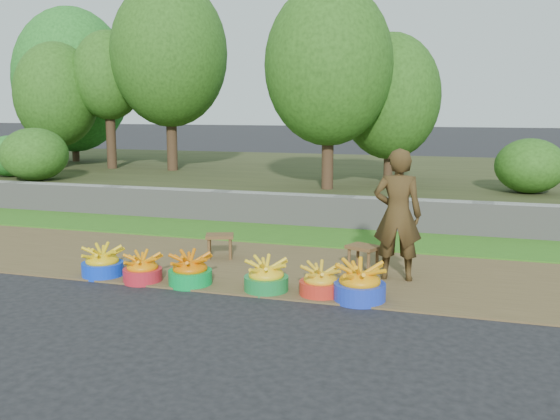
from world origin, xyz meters
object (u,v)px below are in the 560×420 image
(basin_f, at_px, (360,284))
(basin_b, at_px, (143,269))
(basin_d, at_px, (266,277))
(vendor_woman, at_px, (397,215))
(basin_a, at_px, (102,263))
(basin_c, at_px, (190,271))
(stool_right, at_px, (363,251))
(basin_e, at_px, (321,282))
(stool_left, at_px, (220,239))

(basin_f, bearing_deg, basin_b, -179.05)
(basin_d, relative_size, vendor_woman, 0.32)
(basin_d, xyz_separation_m, basin_f, (1.05, -0.02, 0.02))
(basin_a, relative_size, basin_c, 0.99)
(basin_a, height_order, vendor_woman, vendor_woman)
(basin_c, relative_size, stool_right, 1.11)
(basin_b, height_order, basin_d, basin_d)
(basin_a, distance_m, basin_b, 0.59)
(basin_d, distance_m, basin_f, 1.05)
(basin_e, xyz_separation_m, vendor_woman, (0.70, 0.87, 0.64))
(basin_d, height_order, stool_left, basin_d)
(stool_left, distance_m, vendor_woman, 2.47)
(basin_a, xyz_separation_m, vendor_woman, (3.41, 0.90, 0.63))
(basin_a, xyz_separation_m, basin_d, (2.10, 0.00, -0.00))
(stool_right, bearing_deg, basin_a, -159.30)
(stool_left, height_order, stool_right, stool_right)
(basin_b, bearing_deg, basin_a, 173.60)
(basin_a, relative_size, basin_f, 0.90)
(basin_e, bearing_deg, stool_left, 144.73)
(basin_c, xyz_separation_m, basin_e, (1.53, 0.05, -0.01))
(stool_left, relative_size, vendor_woman, 0.29)
(stool_right, bearing_deg, basin_b, -153.57)
(vendor_woman, bearing_deg, stool_right, -32.03)
(basin_b, height_order, stool_left, stool_left)
(basin_c, relative_size, basin_d, 1.01)
(basin_f, xyz_separation_m, stool_left, (-2.13, 1.25, 0.09))
(basin_c, distance_m, stool_left, 1.26)
(basin_f, relative_size, stool_right, 1.22)
(basin_c, bearing_deg, vendor_woman, 22.25)
(basin_a, distance_m, basin_f, 3.15)
(basin_a, bearing_deg, basin_f, -0.42)
(basin_e, bearing_deg, basin_b, -177.44)
(basin_c, bearing_deg, basin_b, -175.51)
(basin_f, relative_size, stool_left, 1.24)
(basin_b, distance_m, basin_f, 2.57)
(basin_b, height_order, basin_f, basin_f)
(basin_d, xyz_separation_m, vendor_woman, (1.32, 0.89, 0.63))
(basin_b, relative_size, basin_f, 0.83)
(basin_b, xyz_separation_m, basin_d, (1.51, 0.07, 0.01))
(basin_c, xyz_separation_m, vendor_woman, (2.24, 0.92, 0.63))
(basin_a, xyz_separation_m, basin_e, (2.71, 0.03, -0.01))
(basin_c, height_order, vendor_woman, vendor_woman)
(basin_e, xyz_separation_m, basin_f, (0.44, -0.05, 0.03))
(stool_left, relative_size, stool_right, 0.98)
(basin_f, bearing_deg, basin_c, 179.88)
(basin_d, bearing_deg, vendor_woman, 34.18)
(basin_c, xyz_separation_m, stool_right, (1.81, 1.15, 0.11))
(stool_left, bearing_deg, basin_a, -129.76)
(basin_c, height_order, basin_f, basin_f)
(basin_c, bearing_deg, basin_d, 1.28)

